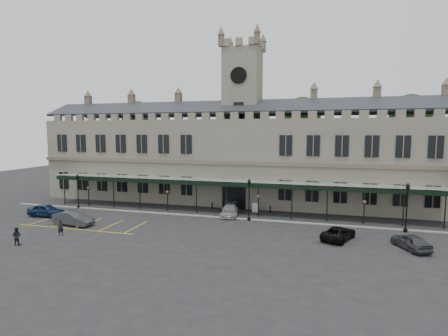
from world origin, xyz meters
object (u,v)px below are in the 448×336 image
(car_van, at_px, (339,233))
(person_b, at_px, (17,236))
(lamp_post_right, at_px, (407,203))
(person_a, at_px, (61,227))
(lamp_post_left, at_px, (78,188))
(sign_board, at_px, (255,208))
(lamp_post_mid, at_px, (249,196))
(car_left_a, at_px, (46,210))
(traffic_cone, at_px, (340,233))
(station_building, at_px, (242,158))
(car_right_a, at_px, (411,242))
(clock_tower, at_px, (242,112))
(car_taxi, at_px, (230,210))
(car_left_b, at_px, (73,218))

(car_van, relative_size, person_b, 2.73)
(lamp_post_right, height_order, person_a, lamp_post_right)
(lamp_post_left, bearing_deg, sign_board, 9.70)
(person_a, bearing_deg, sign_board, -21.17)
(lamp_post_mid, distance_m, person_b, 23.69)
(lamp_post_mid, height_order, car_left_a, lamp_post_mid)
(lamp_post_left, distance_m, person_b, 15.61)
(traffic_cone, height_order, car_van, car_van)
(car_van, bearing_deg, station_building, -26.39)
(car_right_a, distance_m, person_a, 33.06)
(lamp_post_right, bearing_deg, car_right_a, -97.94)
(clock_tower, distance_m, car_taxi, 15.40)
(car_taxi, bearing_deg, person_b, -144.58)
(lamp_post_mid, relative_size, car_van, 1.08)
(traffic_cone, bearing_deg, sign_board, 141.52)
(clock_tower, distance_m, traffic_cone, 23.38)
(station_building, xyz_separation_m, sign_board, (3.15, -6.46, -5.88))
(person_a, bearing_deg, car_left_b, 48.56)
(sign_board, distance_m, car_left_a, 25.79)
(station_building, height_order, clock_tower, clock_tower)
(car_right_a, bearing_deg, person_a, -15.17)
(station_building, bearing_deg, traffic_cone, -47.60)
(person_a, bearing_deg, person_b, -178.25)
(lamp_post_right, height_order, car_taxi, lamp_post_right)
(car_taxi, xyz_separation_m, car_right_a, (18.51, -7.70, -0.01))
(sign_board, bearing_deg, car_left_b, -151.55)
(lamp_post_left, distance_m, lamp_post_right, 40.13)
(lamp_post_right, relative_size, car_right_a, 1.28)
(person_a, bearing_deg, car_right_a, -54.59)
(station_building, distance_m, lamp_post_left, 23.17)
(lamp_post_mid, height_order, lamp_post_right, lamp_post_right)
(car_taxi, bearing_deg, car_left_a, -173.24)
(lamp_post_mid, distance_m, car_right_a, 17.01)
(lamp_post_mid, bearing_deg, person_b, -142.24)
(car_right_a, bearing_deg, clock_tower, -65.06)
(car_left_a, xyz_separation_m, car_taxi, (21.49, 6.48, -0.07))
(person_b, bearing_deg, lamp_post_mid, -152.71)
(clock_tower, distance_m, person_b, 32.03)
(car_van, bearing_deg, car_right_a, -167.90)
(station_building, relative_size, lamp_post_left, 12.84)
(car_left_b, bearing_deg, traffic_cone, -76.65)
(car_taxi, bearing_deg, car_right_a, -32.59)
(car_taxi, xyz_separation_m, person_a, (-14.20, -12.53, 0.11))
(car_taxi, bearing_deg, lamp_post_mid, -41.56)
(station_building, bearing_deg, lamp_post_left, -152.75)
(clock_tower, bearing_deg, car_van, -50.16)
(car_right_a, bearing_deg, sign_board, -56.49)
(clock_tower, relative_size, traffic_cone, 38.31)
(traffic_cone, xyz_separation_m, person_b, (-28.57, -10.75, 0.52))
(station_building, relative_size, car_left_a, 13.27)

